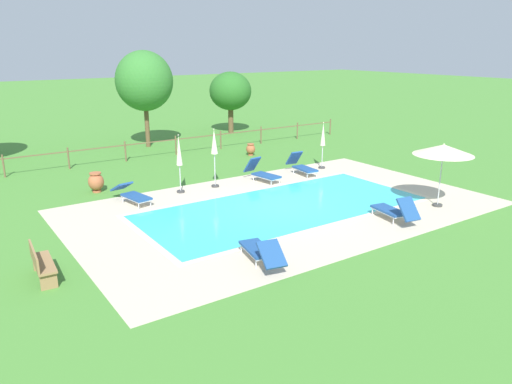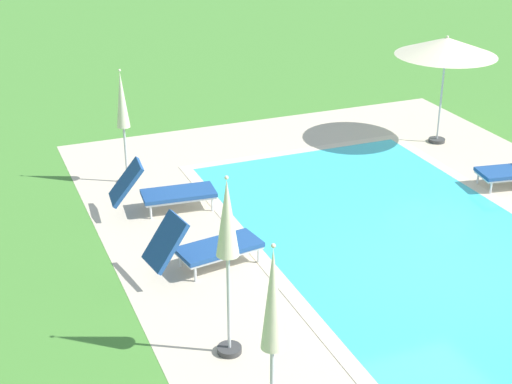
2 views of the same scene
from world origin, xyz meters
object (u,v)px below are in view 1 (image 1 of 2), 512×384
Objects in this scene: sun_lounger_north_end at (261,251)px; tree_centre at (144,81)px; patio_umbrella_closed_row_mid_west at (179,155)px; patio_umbrella_closed_row_east at (323,139)px; patio_umbrella_closed_row_west at (214,147)px; tree_far_west at (230,91)px; sun_lounger_south_near_corner at (132,194)px; sun_lounger_north_far at (262,173)px; patio_umbrella_open_foreground at (443,150)px; wooden_bench_lawn_side at (41,263)px; sun_lounger_north_near_steps at (302,166)px; sun_lounger_north_mid at (394,210)px; terracotta_urn_by_tree at (251,149)px; terracotta_urn_near_fence at (96,182)px.

tree_centre reaches higher than sun_lounger_north_end.
patio_umbrella_closed_row_mid_west reaches higher than patio_umbrella_closed_row_east.
tree_far_west reaches higher than patio_umbrella_closed_row_west.
patio_umbrella_closed_row_mid_west reaches higher than sun_lounger_south_near_corner.
sun_lounger_north_far is 3.93m from patio_umbrella_closed_row_east.
sun_lounger_north_end is 0.51× the size of tree_far_west.
patio_umbrella_closed_row_mid_west is at bearing 135.40° from patio_umbrella_open_foreground.
patio_umbrella_closed_row_mid_west is 14.44m from tree_far_west.
patio_umbrella_open_foreground is 6.89m from patio_umbrella_closed_row_east.
wooden_bench_lawn_side reaches higher than sun_lounger_north_end.
sun_lounger_north_near_steps is 0.97× the size of sun_lounger_north_mid.
sun_lounger_north_far reaches higher than sun_lounger_north_near_steps.
sun_lounger_south_near_corner is at bearing -115.53° from tree_centre.
patio_umbrella_open_foreground is 0.58× the size of tree_far_west.
patio_umbrella_closed_row_west reaches higher than terracotta_urn_by_tree.
sun_lounger_north_end is 11.33m from patio_umbrella_closed_row_east.
terracotta_urn_by_tree is (2.54, 4.70, -0.04)m from sun_lounger_north_far.
sun_lounger_south_near_corner is (-0.95, 7.15, -0.01)m from sun_lounger_north_end.
sun_lounger_north_mid is at bearing -176.12° from patio_umbrella_open_foreground.
terracotta_urn_by_tree is 7.82m from tree_far_west.
terracotta_urn_near_fence is 1.26× the size of terracotta_urn_by_tree.
patio_umbrella_open_foreground is at bearing -44.60° from patio_umbrella_closed_row_mid_west.
sun_lounger_north_mid is 3.01× the size of terracotta_urn_by_tree.
tree_far_west is at bearing 37.13° from terracotta_urn_near_fence.
tree_centre reaches higher than terracotta_urn_by_tree.
tree_centre is at bearing 96.22° from sun_lounger_north_far.
patio_umbrella_closed_row_mid_west is (1.17, 7.38, 1.18)m from sun_lounger_north_end.
sun_lounger_north_near_steps reaches higher than wooden_bench_lawn_side.
patio_umbrella_closed_row_mid_west is at bearing -145.89° from terracotta_urn_by_tree.
tree_far_west is (10.36, 18.44, 2.43)m from sun_lounger_north_end.
tree_centre is at bearing 74.94° from patio_umbrella_closed_row_mid_west.
sun_lounger_north_near_steps is 0.80× the size of patio_umbrella_closed_row_mid_west.
terracotta_urn_near_fence is at bearing 63.29° from wooden_bench_lawn_side.
sun_lounger_south_near_corner is 6.39m from wooden_bench_lawn_side.
patio_umbrella_closed_row_mid_west reaches higher than sun_lounger_north_mid.
sun_lounger_north_near_steps is 12.21m from tree_far_west.
patio_umbrella_open_foreground reaches higher than terracotta_urn_near_fence.
sun_lounger_north_mid is 1.03× the size of sun_lounger_north_far.
tree_centre is at bearing 83.91° from patio_umbrella_closed_row_west.
sun_lounger_south_near_corner is (-8.09, 0.24, -0.04)m from sun_lounger_north_near_steps.
wooden_bench_lawn_side is (-7.90, -4.96, -1.27)m from patio_umbrella_closed_row_west.
patio_umbrella_closed_row_mid_west is (-1.57, 0.08, -0.19)m from patio_umbrella_closed_row_west.
sun_lounger_south_near_corner is 0.52× the size of tree_far_west.
sun_lounger_north_near_steps is 11.22m from tree_centre.
patio_umbrella_closed_row_east is at bearing 39.83° from sun_lounger_north_end.
patio_umbrella_closed_row_east reaches higher than sun_lounger_south_near_corner.
sun_lounger_north_mid is at bearing -98.89° from terracotta_urn_by_tree.
sun_lounger_south_near_corner is 11.58m from patio_umbrella_open_foreground.
tree_far_west is (15.52, 16.10, 2.34)m from wooden_bench_lawn_side.
patio_umbrella_open_foreground is (2.63, 0.18, 1.73)m from sun_lounger_north_mid.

